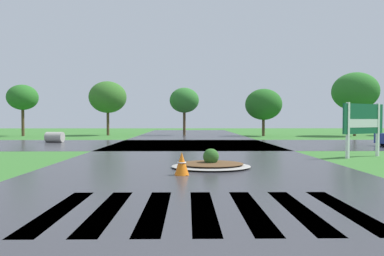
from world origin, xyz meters
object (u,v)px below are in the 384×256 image
at_px(estate_billboard, 363,121).
at_px(drainage_pipe_stack, 55,137).
at_px(traffic_cone, 182,164).
at_px(median_island, 211,164).

height_order(estate_billboard, drainage_pipe_stack, estate_billboard).
bearing_deg(traffic_cone, estate_billboard, 30.30).
relative_size(estate_billboard, traffic_cone, 3.47).
distance_m(drainage_pipe_stack, traffic_cone, 17.51).
height_order(estate_billboard, median_island, estate_billboard).
xyz_separation_m(median_island, traffic_cone, (-1.00, -1.52, 0.21)).
height_order(median_island, traffic_cone, traffic_cone).
relative_size(estate_billboard, drainage_pipe_stack, 1.88).
relative_size(median_island, traffic_cone, 3.96).
relative_size(median_island, drainage_pipe_stack, 2.15).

